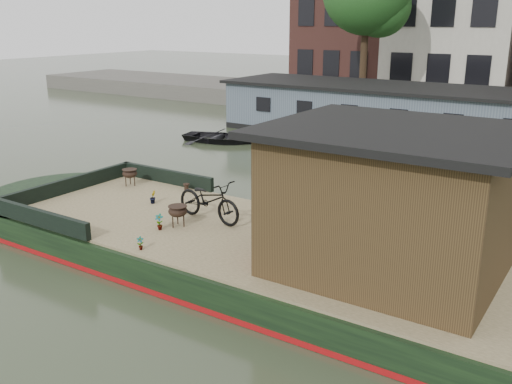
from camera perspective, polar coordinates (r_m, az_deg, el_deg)
The scene contains 16 objects.
ground at distance 11.11m, azimuth 1.97°, elevation -8.11°, with size 120.00×120.00×0.00m, color #2E3421.
houseboat_hull at distance 11.69m, azimuth -3.61°, elevation -5.36°, with size 14.01×4.02×0.60m.
houseboat_deck at distance 10.86m, azimuth 2.00°, elevation -5.12°, with size 11.80×3.80×0.05m, color #9D8C61.
bow_bulwark at distance 13.97m, azimuth -15.99°, elevation 0.14°, with size 3.00×4.00×0.35m.
cabin at distance 9.55m, azimuth 13.32°, elevation -0.73°, with size 4.00×3.50×2.42m.
bicycle at distance 11.89m, azimuth -4.73°, elevation -0.80°, with size 0.59×1.68×0.88m, color black.
potted_plant_a at distance 11.56m, azimuth -9.65°, elevation -2.96°, with size 0.18×0.12×0.34m, color #975F2B.
potted_plant_b at distance 13.25m, azimuth -10.29°, elevation -0.50°, with size 0.16×0.13×0.29m, color brown.
potted_plant_e at distance 10.65m, azimuth -11.50°, elevation -5.05°, with size 0.13×0.09×0.26m, color brown.
brazier_front at distance 11.68m, azimuth -7.81°, elevation -2.39°, with size 0.41×0.41×0.44m, color black, non-canonical shape.
brazier_rear at distance 14.77m, azimuth -12.49°, elevation 1.45°, with size 0.39×0.39×0.43m, color black, non-canonical shape.
bollard_port at distance 14.09m, azimuth -6.97°, elevation 0.47°, with size 0.16×0.16×0.18m, color black.
bollard_stbd at distance 13.19m, azimuth -22.15°, elevation -1.81°, with size 0.17×0.17×0.19m, color black.
dinghy at distance 22.86m, azimuth -3.63°, elevation 5.82°, with size 2.18×3.05×0.63m, color black.
far_houseboat at distance 23.50m, azimuth 20.32°, elevation 6.73°, with size 20.40×4.40×2.11m.
quay at distance 29.87m, azimuth 23.24°, elevation 7.37°, with size 60.00×6.00×0.90m, color #47443F.
Camera 1 is at (5.24, -8.60, 4.69)m, focal length 40.00 mm.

